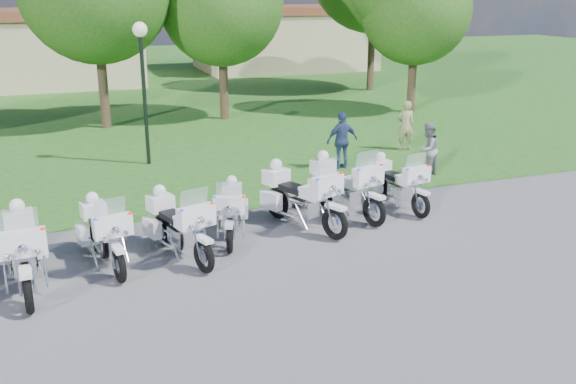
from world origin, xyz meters
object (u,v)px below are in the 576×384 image
object	(u,v)px
motorcycle_5	(300,196)
motorcycle_6	(344,185)
bystander_a	(405,125)
motorcycle_3	(178,225)
bystander_b	(427,150)
motorcycle_7	(397,182)
motorcycle_1	(23,249)
motorcycle_2	(104,232)
lamp_post	(142,59)
motorcycle_4	(231,210)
bystander_c	(342,141)

from	to	relation	value
motorcycle_5	motorcycle_6	size ratio (longest dim) A/B	0.99
motorcycle_5	bystander_a	size ratio (longest dim) A/B	1.49
motorcycle_3	bystander_b	distance (m)	8.55
motorcycle_7	bystander_a	size ratio (longest dim) A/B	1.37
motorcycle_1	bystander_a	distance (m)	13.62
motorcycle_6	motorcycle_2	bearing A→B (deg)	-5.25
motorcycle_5	bystander_a	bearing A→B (deg)	-159.17
motorcycle_3	bystander_a	size ratio (longest dim) A/B	1.42
motorcycle_2	motorcycle_5	size ratio (longest dim) A/B	0.94
motorcycle_3	motorcycle_7	world-z (taller)	motorcycle_3
motorcycle_1	lamp_post	distance (m)	8.96
motorcycle_6	bystander_a	bearing A→B (deg)	-147.97
motorcycle_4	lamp_post	xyz separation A→B (m)	(-0.81, 6.81, 2.62)
motorcycle_4	motorcycle_6	xyz separation A→B (m)	(2.94, 0.52, 0.11)
motorcycle_1	motorcycle_2	world-z (taller)	motorcycle_1
motorcycle_1	motorcycle_3	bearing A→B (deg)	-175.31
lamp_post	bystander_a	distance (m)	8.82
motorcycle_7	bystander_a	bearing A→B (deg)	-129.98
motorcycle_7	bystander_b	xyz separation A→B (m)	(2.17, 2.12, 0.15)
motorcycle_3	motorcycle_5	world-z (taller)	motorcycle_5
motorcycle_5	motorcycle_6	bearing A→B (deg)	176.28
motorcycle_4	bystander_a	world-z (taller)	bystander_a
motorcycle_2	bystander_b	xyz separation A→B (m)	(9.31, 3.23, 0.13)
motorcycle_3	motorcycle_5	xyz separation A→B (m)	(2.93, 0.76, 0.06)
motorcycle_1	motorcycle_3	xyz separation A→B (m)	(2.90, 0.43, -0.05)
motorcycle_4	motorcycle_5	world-z (taller)	motorcycle_5
motorcycle_4	bystander_b	world-z (taller)	bystander_b
motorcycle_3	motorcycle_6	distance (m)	4.39
bystander_a	motorcycle_4	bearing A→B (deg)	49.98
motorcycle_7	lamp_post	world-z (taller)	lamp_post
motorcycle_4	bystander_b	size ratio (longest dim) A/B	1.35
motorcycle_6	motorcycle_3	bearing A→B (deg)	-0.18
motorcycle_2	lamp_post	distance (m)	8.03
motorcycle_2	motorcycle_7	distance (m)	7.22
motorcycle_2	bystander_c	size ratio (longest dim) A/B	1.35
bystander_b	lamp_post	bearing A→B (deg)	-58.22
motorcycle_2	motorcycle_6	xyz separation A→B (m)	(5.67, 1.08, 0.06)
motorcycle_7	lamp_post	xyz separation A→B (m)	(-5.21, 6.25, 2.59)
motorcycle_3	motorcycle_4	size ratio (longest dim) A/B	1.11
motorcycle_7	lamp_post	size ratio (longest dim) A/B	0.53
motorcycle_2	bystander_a	distance (m)	12.08
motorcycle_1	motorcycle_5	xyz separation A→B (m)	(5.83, 1.19, 0.00)
motorcycle_6	bystander_a	size ratio (longest dim) A/B	1.51
bystander_a	lamp_post	bearing A→B (deg)	5.63
motorcycle_3	motorcycle_1	bearing A→B (deg)	-8.60
motorcycle_4	motorcycle_1	bearing A→B (deg)	32.31
motorcycle_2	motorcycle_6	distance (m)	5.77
motorcycle_1	motorcycle_3	world-z (taller)	motorcycle_1
motorcycle_5	motorcycle_2	bearing A→B (deg)	-14.25
bystander_a	motorcycle_2	bearing A→B (deg)	44.30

